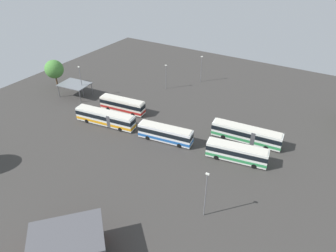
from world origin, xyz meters
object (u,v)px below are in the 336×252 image
Objects in this scene: depot_building at (69,248)px; lamp_post_near_entrance at (81,81)px; bus_row0_slot0 at (246,134)px; lamp_post_mid_lot at (206,193)px; bus_row0_slot2 at (237,153)px; bus_row2_slot2 at (105,118)px; tree_northeast at (54,69)px; bus_row1_slot2 at (165,134)px; lamp_post_far_corner at (166,76)px; lamp_post_by_building at (201,68)px; bus_row2_slot0 at (122,105)px; maintenance_shelter at (75,84)px.

lamp_post_near_entrance is (34.41, -37.35, 2.30)m from depot_building.
bus_row0_slot0 is 1.72× the size of lamp_post_mid_lot.
bus_row0_slot2 is 31.32m from bus_row2_slot2.
bus_row0_slot2 is 58.22m from tree_northeast.
bus_row1_slot2 is 42.97m from tree_northeast.
lamp_post_mid_lot is at bearing 91.83° from bus_row0_slot2.
bus_row0_slot2 is at bearing 144.07° from lamp_post_far_corner.
lamp_post_near_entrance is at bearing -11.53° from bus_row1_slot2.
bus_row2_slot2 is 28.32m from tree_northeast.
bus_row1_slot2 is 1.52× the size of tree_northeast.
lamp_post_by_building is (22.35, -23.67, 2.57)m from bus_row0_slot0.
bus_row0_slot0 is 7.34m from bus_row0_slot2.
bus_row2_slot2 is at bearing 18.76° from bus_row0_slot0.
lamp_post_far_corner reaches higher than bus_row0_slot0.
bus_row2_slot0 is 17.55m from lamp_post_far_corner.
maintenance_shelter reaches higher than bus_row2_slot0.
bus_row1_slot2 is at bearing -174.17° from bus_row2_slot2.
tree_northeast is (9.28, -1.52, 2.02)m from maintenance_shelter.
maintenance_shelter is 53.09m from lamp_post_mid_lot.
depot_building is (11.27, 39.95, 0.73)m from bus_row0_slot0.
bus_row0_slot0 is 1.23× the size of bus_row1_slot2.
lamp_post_mid_lot is at bearing -126.39° from depot_building.
bus_row0_slot2 is at bearing 174.26° from tree_northeast.
bus_row1_slot2 is at bearing 30.25° from bus_row0_slot0.
depot_building is at bearing 132.66° from lamp_post_near_entrance.
bus_row2_slot0 is at bearing -61.37° from depot_building.
bus_row0_slot0 is 1.25× the size of bus_row2_slot0.
lamp_post_by_building is 11.72m from lamp_post_far_corner.
bus_row2_slot0 is at bearing 179.06° from maintenance_shelter.
lamp_post_by_building is 52.47m from lamp_post_mid_lot.
tree_northeast is (58.33, -21.81, 0.61)m from lamp_post_mid_lot.
depot_building is (-3.88, 31.12, 0.73)m from bus_row1_slot2.
bus_row0_slot2 is at bearing -88.17° from lamp_post_mid_lot.
bus_row0_slot0 is at bearing -176.38° from maintenance_shelter.
bus_row1_slot2 is 0.81× the size of bus_row2_slot2.
tree_northeast is at bearing 35.75° from lamp_post_by_building.
lamp_post_mid_lot is at bearing 138.07° from bus_row1_slot2.
lamp_post_far_corner is at bearing -135.46° from lamp_post_near_entrance.
lamp_post_far_corner is at bearing -138.50° from maintenance_shelter.
bus_row2_slot0 is at bearing 71.71° from lamp_post_by_building.
lamp_post_near_entrance reaches higher than bus_row2_slot0.
bus_row2_slot0 is at bearing -18.90° from bus_row1_slot2.
bus_row2_slot2 is 1.79× the size of maintenance_shelter.
lamp_post_near_entrance is at bearing -47.34° from depot_building.
bus_row0_slot2 is 46.49m from lamp_post_near_entrance.
depot_building is 64.61m from lamp_post_by_building.
bus_row2_slot0 is at bearing 6.05° from bus_row0_slot0.
lamp_post_near_entrance reaches higher than bus_row0_slot2.
lamp_post_near_entrance reaches higher than tree_northeast.
tree_northeast is at bearing -39.84° from depot_building.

